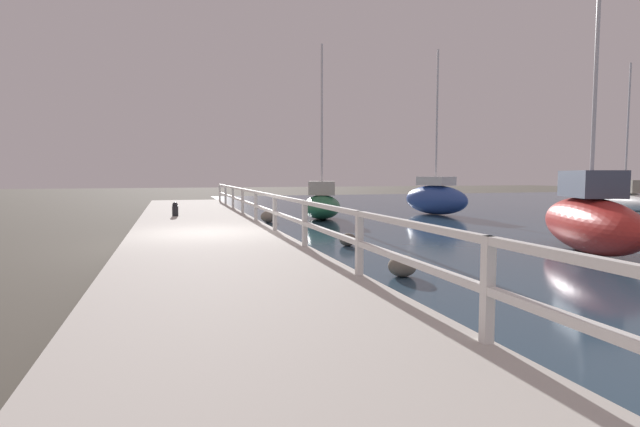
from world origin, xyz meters
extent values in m
plane|color=#4C473D|center=(0.00, 0.00, 0.00)|extent=(120.00, 120.00, 0.00)
cube|color=beige|center=(0.00, 0.00, 0.16)|extent=(3.96, 36.00, 0.32)
cube|color=white|center=(1.88, -9.72, 0.81)|extent=(0.10, 0.10, 0.99)
cube|color=white|center=(1.88, -6.48, 0.81)|extent=(0.10, 0.10, 0.99)
cube|color=white|center=(1.88, -3.24, 0.81)|extent=(0.10, 0.10, 0.99)
cube|color=white|center=(1.88, 0.00, 0.81)|extent=(0.10, 0.10, 0.99)
cube|color=white|center=(1.88, 3.24, 0.81)|extent=(0.10, 0.10, 0.99)
cube|color=white|center=(1.88, 6.48, 0.81)|extent=(0.10, 0.10, 0.99)
cube|color=white|center=(1.88, 9.72, 0.81)|extent=(0.10, 0.10, 0.99)
cube|color=white|center=(1.88, 12.96, 0.81)|extent=(0.10, 0.10, 0.99)
cube|color=white|center=(1.88, 16.20, 0.81)|extent=(0.10, 0.10, 0.99)
cube|color=white|center=(1.88, 0.00, 1.27)|extent=(0.09, 32.50, 0.08)
cube|color=white|center=(1.88, 0.00, 0.81)|extent=(0.09, 32.50, 0.08)
ellipsoid|color=slate|center=(3.15, -5.39, 0.20)|extent=(0.53, 0.48, 0.40)
ellipsoid|color=gray|center=(2.76, 5.55, 0.23)|extent=(0.62, 0.56, 0.46)
ellipsoid|color=#666056|center=(3.53, -1.39, 0.17)|extent=(0.45, 0.41, 0.34)
cylinder|color=black|center=(-0.73, 5.76, 0.51)|extent=(0.22, 0.22, 0.38)
sphere|color=black|center=(-0.73, 5.76, 0.74)|extent=(0.20, 0.20, 0.20)
ellipsoid|color=#236B42|center=(5.20, 6.44, 0.51)|extent=(2.52, 3.72, 1.00)
cube|color=beige|center=(5.20, 6.44, 1.30)|extent=(1.34, 1.29, 0.58)
cylinder|color=silver|center=(5.20, 6.44, 4.11)|extent=(0.09, 0.09, 6.21)
ellipsoid|color=#2D4C9E|center=(10.97, 7.14, 0.69)|extent=(2.20, 4.06, 1.36)
cube|color=silver|center=(10.97, 7.14, 1.57)|extent=(1.30, 1.87, 0.41)
cylinder|color=silver|center=(10.97, 7.14, 4.46)|extent=(0.09, 0.09, 6.20)
ellipsoid|color=red|center=(8.69, -4.09, 0.67)|extent=(3.15, 4.95, 1.32)
cube|color=#4C566B|center=(8.69, -4.09, 1.64)|extent=(1.55, 1.97, 0.63)
cylinder|color=silver|center=(8.69, -4.09, 4.30)|extent=(0.09, 0.09, 5.96)
ellipsoid|color=white|center=(21.04, 6.05, 0.48)|extent=(2.82, 5.96, 0.95)
cube|color=#9E937F|center=(21.04, 6.05, 1.28)|extent=(1.48, 2.60, 0.64)
cylinder|color=silver|center=(21.04, 6.05, 4.17)|extent=(0.09, 0.09, 6.42)
camera|label=1|loc=(-0.87, -13.58, 1.86)|focal=28.00mm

